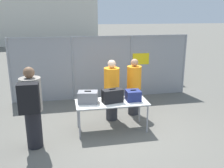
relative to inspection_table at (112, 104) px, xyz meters
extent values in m
plane|color=#605E56|center=(0.18, -0.08, -0.70)|extent=(120.00, 120.00, 0.00)
cylinder|color=gray|center=(-2.86, 2.56, 0.38)|extent=(0.07, 0.07, 2.17)
cylinder|color=gray|center=(-0.83, 2.56, 0.38)|extent=(0.07, 0.07, 2.17)
cylinder|color=gray|center=(1.19, 2.56, 0.38)|extent=(0.07, 0.07, 2.17)
cylinder|color=gray|center=(3.22, 2.56, 0.38)|extent=(0.07, 0.07, 2.17)
cube|color=gray|center=(0.18, 2.56, 0.38)|extent=(6.08, 0.01, 2.17)
cube|color=gray|center=(0.18, 2.56, 1.43)|extent=(6.08, 0.04, 0.04)
cube|color=yellow|center=(1.55, 2.55, 0.64)|extent=(0.60, 0.01, 0.40)
cube|color=silver|center=(0.00, 0.00, 0.05)|extent=(1.80, 0.77, 0.02)
cylinder|color=#99999E|center=(-0.84, -0.33, -0.34)|extent=(0.04, 0.04, 0.74)
cylinder|color=#99999E|center=(0.84, -0.33, -0.34)|extent=(0.04, 0.04, 0.74)
cylinder|color=#99999E|center=(-0.84, 0.33, -0.34)|extent=(0.04, 0.04, 0.74)
cylinder|color=#99999E|center=(0.84, 0.33, -0.34)|extent=(0.04, 0.04, 0.74)
cube|color=slate|center=(-0.59, 0.06, 0.20)|extent=(0.53, 0.40, 0.29)
cube|color=black|center=(-0.59, 0.06, 0.36)|extent=(0.16, 0.05, 0.02)
cube|color=black|center=(0.01, -0.03, 0.22)|extent=(0.54, 0.34, 0.33)
cube|color=black|center=(0.01, -0.03, 0.40)|extent=(0.16, 0.05, 0.02)
cube|color=navy|center=(0.56, 0.01, 0.19)|extent=(0.36, 0.35, 0.26)
cube|color=black|center=(0.56, 0.01, 0.33)|extent=(0.14, 0.03, 0.02)
cylinder|color=black|center=(-1.85, -0.49, -0.27)|extent=(0.35, 0.35, 0.87)
cylinder|color=gray|center=(-1.85, -0.49, 0.53)|extent=(0.45, 0.45, 0.73)
sphere|color=brown|center=(-1.85, -0.49, 1.01)|extent=(0.24, 0.24, 0.24)
cube|color=black|center=(-1.85, -0.85, 0.57)|extent=(0.41, 0.25, 0.61)
cylinder|color=#2D2D33|center=(0.12, 0.64, -0.30)|extent=(0.32, 0.32, 0.81)
cylinder|color=orange|center=(0.12, 0.64, 0.44)|extent=(0.42, 0.42, 0.68)
sphere|color=beige|center=(0.12, 0.64, 0.89)|extent=(0.22, 0.22, 0.22)
cylinder|color=#2D2D33|center=(0.83, 0.90, -0.31)|extent=(0.31, 0.31, 0.79)
cylinder|color=orange|center=(0.83, 0.90, 0.42)|extent=(0.41, 0.41, 0.66)
sphere|color=#A57A5B|center=(0.83, 0.90, 0.85)|extent=(0.21, 0.21, 0.21)
cube|color=#B2B2B7|center=(2.34, 4.14, -0.28)|extent=(2.60, 1.28, 0.55)
sphere|color=black|center=(1.88, 3.44, -0.43)|extent=(0.55, 0.55, 0.55)
sphere|color=black|center=(1.88, 4.84, -0.43)|extent=(0.55, 0.55, 0.55)
cylinder|color=#59595B|center=(0.59, 4.14, -0.50)|extent=(0.91, 0.06, 0.06)
cube|color=beige|center=(-4.79, 23.35, 2.25)|extent=(13.93, 11.42, 5.92)
camera|label=1|loc=(-1.14, -5.77, 2.21)|focal=40.00mm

